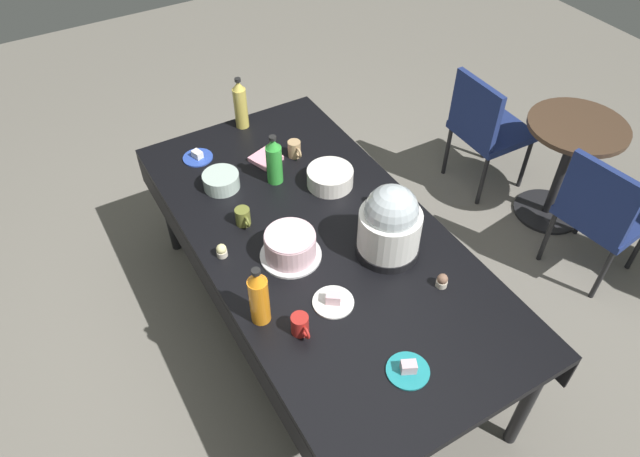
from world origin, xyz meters
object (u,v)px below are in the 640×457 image
potluck_table (320,245)px  soda_bottle_ginger_ale (240,105)px  ceramic_snack_bowl (330,177)px  dessert_plate_teal (408,369)px  dessert_plate_cobalt (198,157)px  slow_cooker (390,224)px  maroon_chair_left (486,125)px  cupcake_rose (442,281)px  maroon_chair_right (602,211)px  frosted_layer_cake (290,246)px  cupcake_vanilla (222,251)px  soda_bottle_orange_juice (259,297)px  glass_salad_bowl (221,181)px  soda_bottle_lime_soda (274,161)px  round_cafe_table (568,154)px  cupcake_mint (374,198)px  coffee_mug_red (300,325)px  dessert_plate_white (333,301)px  coffee_mug_tan (295,149)px  coffee_mug_olive (243,217)px

potluck_table → soda_bottle_ginger_ale: soda_bottle_ginger_ale is taller
ceramic_snack_bowl → dessert_plate_teal: ceramic_snack_bowl is taller
dessert_plate_cobalt → slow_cooker: bearing=24.3°
dessert_plate_teal → maroon_chair_left: (-1.35, 1.68, -0.27)m
cupcake_rose → maroon_chair_right: (-0.12, 1.30, -0.29)m
frosted_layer_cake → ceramic_snack_bowl: 0.54m
cupcake_vanilla → soda_bottle_ginger_ale: (-0.89, 0.52, 0.11)m
dessert_plate_teal → soda_bottle_orange_juice: bearing=-143.8°
glass_salad_bowl → dessert_plate_cobalt: (-0.29, -0.02, -0.03)m
dessert_plate_teal → cupcake_rose: bearing=125.5°
ceramic_snack_bowl → maroon_chair_right: size_ratio=0.28×
soda_bottle_lime_soda → round_cafe_table: soda_bottle_lime_soda is taller
glass_salad_bowl → soda_bottle_lime_soda: bearing=70.2°
cupcake_rose → soda_bottle_lime_soda: bearing=-163.4°
dessert_plate_teal → glass_salad_bowl: bearing=-172.5°
dessert_plate_cobalt → soda_bottle_orange_juice: soda_bottle_orange_juice is taller
slow_cooker → cupcake_mint: size_ratio=5.49×
soda_bottle_lime_soda → coffee_mug_red: bearing=-21.2°
dessert_plate_white → dessert_plate_cobalt: dessert_plate_white is taller
soda_bottle_ginger_ale → coffee_mug_tan: 0.44m
slow_cooker → glass_salad_bowl: (-0.81, -0.48, -0.13)m
maroon_chair_left → coffee_mug_red: bearing=-63.1°
coffee_mug_olive → soda_bottle_ginger_ale: bearing=155.5°
ceramic_snack_bowl → coffee_mug_tan: bearing=-171.9°
dessert_plate_teal → cupcake_mint: bearing=153.7°
slow_cooker → coffee_mug_red: bearing=-71.0°
ceramic_snack_bowl → dessert_plate_white: bearing=-30.0°
dessert_plate_teal → maroon_chair_right: bearing=103.2°
ceramic_snack_bowl → dessert_plate_white: (0.67, -0.39, -0.03)m
coffee_mug_olive → round_cafe_table: bearing=84.3°
potluck_table → cupcake_mint: cupcake_mint is taller
dessert_plate_teal → coffee_mug_red: coffee_mug_red is taller
soda_bottle_ginger_ale → coffee_mug_olive: size_ratio=2.76×
soda_bottle_ginger_ale → frosted_layer_cake: bearing=-13.2°
dessert_plate_white → dessert_plate_teal: size_ratio=1.05×
dessert_plate_white → round_cafe_table: (-0.42, 1.98, -0.27)m
potluck_table → maroon_chair_right: bearing=75.7°
coffee_mug_tan → maroon_chair_right: maroon_chair_right is taller
cupcake_vanilla → soda_bottle_lime_soda: size_ratio=0.24×
ceramic_snack_bowl → round_cafe_table: ceramic_snack_bowl is taller
dessert_plate_teal → cupcake_vanilla: cupcake_vanilla is taller
frosted_layer_cake → cupcake_rose: frosted_layer_cake is taller
slow_cooker → round_cafe_table: slow_cooker is taller
soda_bottle_orange_juice → coffee_mug_tan: size_ratio=2.68×
dessert_plate_cobalt → soda_bottle_orange_juice: size_ratio=0.54×
coffee_mug_red → round_cafe_table: size_ratio=0.16×
frosted_layer_cake → ceramic_snack_bowl: (-0.34, 0.42, -0.02)m
dessert_plate_white → maroon_chair_left: (-0.92, 1.75, -0.27)m
ceramic_snack_bowl → cupcake_rose: ceramic_snack_bowl is taller
glass_salad_bowl → coffee_mug_olive: bearing=-3.5°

